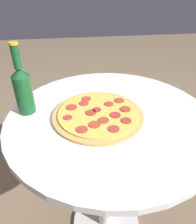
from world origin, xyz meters
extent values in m
plane|color=#7A664C|center=(0.00, 0.00, 0.00)|extent=(8.00, 8.00, 0.00)
cylinder|color=silver|center=(0.00, 0.00, 0.01)|extent=(0.38, 0.38, 0.02)
cylinder|color=silver|center=(0.00, 0.00, 0.38)|extent=(0.09, 0.09, 0.72)
cylinder|color=silver|center=(0.00, 0.00, 0.75)|extent=(0.81, 0.81, 0.02)
cylinder|color=tan|center=(-0.05, 0.00, 0.77)|extent=(0.35, 0.35, 0.01)
cylinder|color=#E0BC4C|center=(-0.05, 0.00, 0.78)|extent=(0.31, 0.31, 0.01)
cylinder|color=#A13E27|center=(-0.03, -0.06, 0.78)|extent=(0.04, 0.04, 0.00)
cylinder|color=#A43530|center=(-0.01, -0.11, 0.78)|extent=(0.04, 0.04, 0.00)
cylinder|color=#B43532|center=(-0.12, -0.10, 0.78)|extent=(0.04, 0.04, 0.00)
cylinder|color=#B53630|center=(-0.10, 0.07, 0.78)|extent=(0.04, 0.04, 0.00)
cylinder|color=#A33527|center=(-0.08, 0.00, 0.78)|extent=(0.04, 0.04, 0.00)
cylinder|color=#B2352F|center=(0.01, 0.05, 0.78)|extent=(0.04, 0.04, 0.00)
cylinder|color=#B63628|center=(-0.15, 0.05, 0.78)|extent=(0.04, 0.04, 0.00)
cylinder|color=#B63431|center=(-0.16, -0.02, 0.78)|extent=(0.03, 0.03, 0.00)
cylinder|color=#A93427|center=(0.06, 0.01, 0.78)|extent=(0.04, 0.04, 0.00)
cylinder|color=#A73D2D|center=(0.05, 0.08, 0.78)|extent=(0.04, 0.04, 0.00)
cylinder|color=#A8302E|center=(0.05, -0.07, 0.78)|extent=(0.04, 0.04, 0.00)
cylinder|color=#B63732|center=(-0.08, 0.11, 0.78)|extent=(0.04, 0.04, 0.00)
cylinder|color=#AD3131|center=(0.02, -0.03, 0.78)|extent=(0.04, 0.04, 0.00)
cylinder|color=#AF3D26|center=(-0.07, -0.08, 0.78)|extent=(0.04, 0.04, 0.00)
cylinder|color=#A0302F|center=(-0.05, 0.02, 0.78)|extent=(0.03, 0.03, 0.00)
cylinder|color=#144C23|center=(-0.33, 0.07, 0.84)|extent=(0.07, 0.07, 0.15)
cone|color=#144C23|center=(-0.33, 0.07, 0.93)|extent=(0.07, 0.07, 0.03)
cylinder|color=#144C23|center=(-0.33, 0.07, 0.99)|extent=(0.03, 0.03, 0.09)
cylinder|color=gold|center=(-0.33, 0.07, 1.04)|extent=(0.03, 0.03, 0.01)
camera|label=1|loc=(-0.14, -0.70, 1.26)|focal=35.00mm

